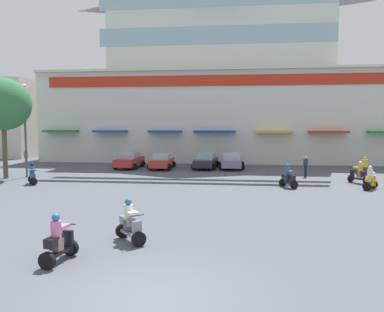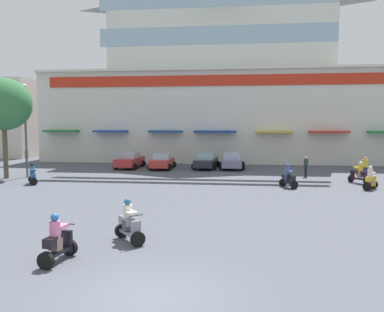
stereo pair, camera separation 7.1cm
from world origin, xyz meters
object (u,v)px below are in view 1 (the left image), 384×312
at_px(scooter_rider_4, 359,174).
at_px(pedestrian_0, 26,157).
at_px(pedestrian_2, 365,166).
at_px(parked_car_0, 129,160).
at_px(scooter_rider_3, 370,180).
at_px(scooter_rider_1, 130,224).
at_px(scooter_rider_2, 32,176).
at_px(scooter_rider_5, 288,178).
at_px(pedestrian_1, 306,165).
at_px(scooter_rider_0, 59,242).
at_px(parked_car_2, 206,161).
at_px(streetlamp_near, 25,123).
at_px(parked_car_1, 162,161).
at_px(parked_car_3, 232,161).
at_px(plaza_tree_0, 3,104).

distance_m(scooter_rider_4, pedestrian_0, 29.09).
bearing_deg(pedestrian_2, pedestrian_0, 173.04).
relative_size(parked_car_0, scooter_rider_3, 2.74).
bearing_deg(scooter_rider_1, scooter_rider_2, 131.14).
height_order(scooter_rider_5, pedestrian_2, pedestrian_2).
relative_size(scooter_rider_1, pedestrian_1, 0.96).
bearing_deg(scooter_rider_1, scooter_rider_0, -125.32).
bearing_deg(parked_car_2, parked_car_0, -175.06).
bearing_deg(parked_car_2, scooter_rider_4, -32.97).
bearing_deg(streetlamp_near, scooter_rider_3, -6.16).
bearing_deg(parked_car_0, streetlamp_near, -133.60).
relative_size(parked_car_1, scooter_rider_0, 2.49).
distance_m(scooter_rider_0, pedestrian_2, 24.89).
xyz_separation_m(parked_car_3, scooter_rider_1, (-3.32, -21.96, -0.10)).
relative_size(parked_car_2, pedestrian_2, 2.84).
height_order(scooter_rider_5, streetlamp_near, streetlamp_near).
height_order(parked_car_3, scooter_rider_2, parked_car_3).
bearing_deg(parked_car_1, scooter_rider_5, -41.19).
bearing_deg(scooter_rider_1, pedestrian_2, 52.34).
bearing_deg(parked_car_0, scooter_rider_3, -26.83).
bearing_deg(pedestrian_2, plaza_tree_0, -172.80).
relative_size(scooter_rider_1, pedestrian_0, 0.91).
bearing_deg(streetlamp_near, parked_car_1, 34.09).
bearing_deg(scooter_rider_5, pedestrian_1, 68.92).
bearing_deg(parked_car_0, plaza_tree_0, -135.80).
relative_size(parked_car_2, pedestrian_1, 2.84).
relative_size(parked_car_3, scooter_rider_1, 2.57).
bearing_deg(scooter_rider_0, scooter_rider_3, 46.33).
bearing_deg(pedestrian_0, scooter_rider_1, -52.66).
bearing_deg(parked_car_1, scooter_rider_0, -86.50).
bearing_deg(parked_car_1, scooter_rider_2, -127.20).
height_order(parked_car_3, pedestrian_1, pedestrian_1).
height_order(parked_car_2, scooter_rider_2, scooter_rider_2).
bearing_deg(scooter_rider_1, pedestrian_0, 127.34).
xyz_separation_m(scooter_rider_3, scooter_rider_5, (-5.07, 0.15, 0.01)).
bearing_deg(pedestrian_1, pedestrian_2, 0.80).
distance_m(parked_car_2, pedestrian_1, 9.35).
xyz_separation_m(pedestrian_0, pedestrian_1, (25.22, -3.68, -0.06)).
height_order(scooter_rider_0, scooter_rider_5, scooter_rider_5).
xyz_separation_m(parked_car_2, scooter_rider_0, (-2.53, -24.30, -0.07)).
height_order(scooter_rider_0, pedestrian_2, pedestrian_2).
relative_size(pedestrian_2, streetlamp_near, 0.23).
height_order(parked_car_0, parked_car_1, parked_car_0).
distance_m(plaza_tree_0, pedestrian_0, 8.77).
distance_m(parked_car_3, pedestrian_1, 7.32).
height_order(scooter_rider_1, scooter_rider_2, scooter_rider_1).
distance_m(parked_car_0, pedestrian_2, 20.05).
relative_size(parked_car_3, scooter_rider_2, 2.72).
xyz_separation_m(parked_car_0, scooter_rider_1, (6.13, -21.44, -0.10)).
relative_size(parked_car_1, pedestrian_1, 2.38).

